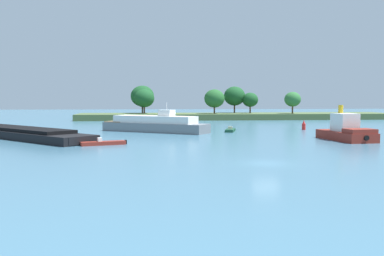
{
  "coord_description": "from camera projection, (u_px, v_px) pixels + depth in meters",
  "views": [
    {
      "loc": [
        -11.08,
        -40.64,
        6.18
      ],
      "look_at": [
        -3.86,
        32.08,
        1.2
      ],
      "focal_mm": 41.52,
      "sensor_mm": 36.0,
      "label": 1
    }
  ],
  "objects": [
    {
      "name": "treeline_island",
      "position": [
        224.0,
        110.0,
        128.85
      ],
      "size": [
        90.23,
        15.41,
        9.73
      ],
      "color": "#4C6038",
      "rests_on": "ground"
    },
    {
      "name": "white_riverboat",
      "position": [
        155.0,
        124.0,
        80.26
      ],
      "size": [
        19.42,
        14.93,
        5.44
      ],
      "color": "slate",
      "rests_on": "ground"
    },
    {
      "name": "tugboat",
      "position": [
        346.0,
        131.0,
        64.48
      ],
      "size": [
        5.34,
        10.59,
        5.11
      ],
      "color": "maroon",
      "rests_on": "ground"
    },
    {
      "name": "fishing_skiff",
      "position": [
        103.0,
        143.0,
        58.12
      ],
      "size": [
        6.07,
        3.25,
        0.99
      ],
      "color": "maroon",
      "rests_on": "ground"
    },
    {
      "name": "channel_buoy_red",
      "position": [
        304.0,
        126.0,
        85.79
      ],
      "size": [
        0.7,
        0.7,
        1.9
      ],
      "color": "red",
      "rests_on": "ground"
    },
    {
      "name": "cargo_barge",
      "position": [
        5.0,
        131.0,
        71.01
      ],
      "size": [
        31.49,
        32.63,
        5.78
      ],
      "color": "black",
      "rests_on": "ground"
    },
    {
      "name": "small_motorboat",
      "position": [
        230.0,
        130.0,
        81.23
      ],
      "size": [
        2.83,
        5.26,
        0.99
      ],
      "color": "#19472D",
      "rests_on": "ground"
    },
    {
      "name": "ground_plane",
      "position": [
        266.0,
        163.0,
        41.86
      ],
      "size": [
        400.0,
        400.0,
        0.0
      ],
      "primitive_type": "plane",
      "color": "teal"
    }
  ]
}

